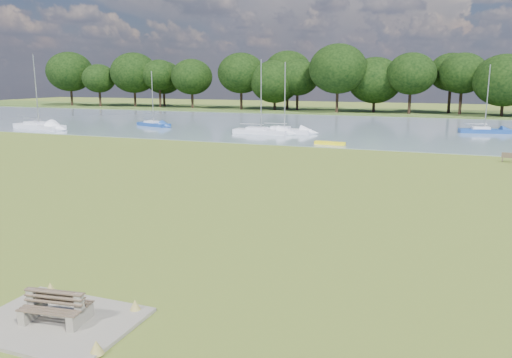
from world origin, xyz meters
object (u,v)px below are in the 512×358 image
(sailboat_0, at_px, (284,129))
(sailboat_3, at_px, (39,125))
(sailboat_2, at_px, (260,130))
(sailboat_5, at_px, (484,129))
(bench_pair, at_px, (56,308))
(riverbank_bench, at_px, (510,158))
(sailboat_4, at_px, (153,123))
(kayak, at_px, (330,143))

(sailboat_0, relative_size, sailboat_3, 0.89)
(sailboat_0, distance_m, sailboat_2, 2.85)
(sailboat_0, bearing_deg, sailboat_5, 20.60)
(sailboat_5, bearing_deg, sailboat_3, -175.62)
(sailboat_2, bearing_deg, bench_pair, -75.50)
(sailboat_2, bearing_deg, sailboat_3, -169.60)
(riverbank_bench, distance_m, sailboat_5, 21.56)
(sailboat_0, bearing_deg, riverbank_bench, -30.52)
(sailboat_4, bearing_deg, kayak, -1.73)
(riverbank_bench, relative_size, sailboat_0, 0.16)
(sailboat_5, bearing_deg, sailboat_0, -170.25)
(kayak, height_order, sailboat_3, sailboat_3)
(bench_pair, xyz_separation_m, sailboat_0, (-8.16, 46.20, 0.04))
(riverbank_bench, height_order, sailboat_0, sailboat_0)
(sailboat_0, relative_size, sailboat_5, 1.03)
(sailboat_4, bearing_deg, sailboat_0, 13.73)
(kayak, relative_size, sailboat_4, 0.41)
(sailboat_4, height_order, sailboat_5, sailboat_5)
(kayak, bearing_deg, sailboat_5, 54.13)
(sailboat_3, height_order, sailboat_4, sailboat_3)
(bench_pair, distance_m, sailboat_4, 55.12)
(kayak, bearing_deg, sailboat_0, 137.38)
(riverbank_bench, height_order, kayak, riverbank_bench)
(kayak, height_order, sailboat_4, sailboat_4)
(sailboat_4, relative_size, sailboat_5, 0.92)
(kayak, distance_m, sailboat_0, 10.97)
(kayak, distance_m, sailboat_5, 22.14)
(riverbank_bench, bearing_deg, sailboat_2, 161.85)
(kayak, distance_m, sailboat_2, 11.68)
(riverbank_bench, bearing_deg, sailboat_4, 166.93)
(sailboat_0, bearing_deg, sailboat_3, -168.78)
(sailboat_0, bearing_deg, sailboat_4, 174.37)
(riverbank_bench, xyz_separation_m, sailboat_0, (-22.56, 13.23, 0.12))
(bench_pair, bearing_deg, sailboat_5, 67.93)
(riverbank_bench, bearing_deg, bench_pair, -106.73)
(kayak, bearing_deg, riverbank_bench, -12.37)
(sailboat_0, xyz_separation_m, sailboat_3, (-30.78, -6.19, 0.04))
(sailboat_3, bearing_deg, kayak, 9.07)
(bench_pair, xyz_separation_m, sailboat_2, (-10.51, 44.60, 0.03))
(bench_pair, height_order, sailboat_2, sailboat_2)
(riverbank_bench, distance_m, sailboat_4, 44.10)
(sailboat_2, height_order, sailboat_3, sailboat_3)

